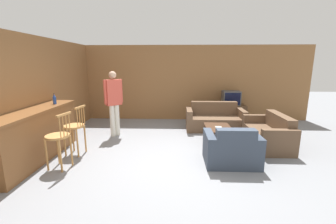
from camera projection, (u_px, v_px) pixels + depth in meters
ground_plane at (171, 160)px, 4.68m from camera, size 24.00×24.00×0.00m
wall_back at (174, 83)px, 7.92m from camera, size 9.40×0.08×2.60m
wall_left at (53, 90)px, 5.80m from camera, size 0.08×8.59×2.60m
bar_counter at (36, 135)px, 4.60m from camera, size 0.55×2.51×1.07m
bar_chair_near at (59, 139)px, 4.23m from camera, size 0.51×0.51×1.09m
bar_chair_mid at (75, 129)px, 4.90m from camera, size 0.49×0.49×1.09m
couch_far at (215, 120)px, 6.85m from camera, size 1.73×0.84×0.82m
armchair_near at (232, 150)px, 4.48m from camera, size 1.05×0.80×0.80m
loveseat_right at (269, 134)px, 5.48m from camera, size 0.78×1.55×0.79m
coffee_table at (218, 129)px, 5.65m from camera, size 0.63×0.91×0.42m
tv_unit at (230, 114)px, 7.64m from camera, size 0.98×0.55×0.61m
tv at (231, 98)px, 7.52m from camera, size 0.57×0.45×0.47m
bottle at (54, 99)px, 5.14m from camera, size 0.08×0.08×0.24m
book_on_table at (218, 127)px, 5.55m from camera, size 0.17×0.16×0.03m
person_by_window at (114, 100)px, 6.09m from camera, size 0.42×0.40×1.78m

